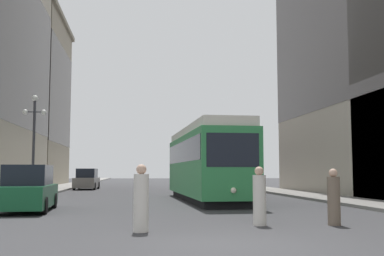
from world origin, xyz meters
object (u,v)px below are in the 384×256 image
Objects in this scene: parked_car_left_near at (87,180)px; pedestrian_on_sidewalk at (259,198)px; parked_car_left_mid at (28,190)px; transit_bus at (215,167)px; lamp_post_left_far at (34,130)px; streetcar at (206,162)px; pedestrian_crossing_near at (141,200)px; pedestrian_crossing_far at (334,199)px.

parked_car_left_near is 30.01m from pedestrian_on_sidewalk.
transit_bus is at bearing 58.18° from parked_car_left_mid.
lamp_post_left_far is at bearing 87.90° from pedestrian_on_sidewalk.
parked_car_left_near is at bearing 81.76° from lamp_post_left_far.
lamp_post_left_far is (-1.90, -13.12, 3.23)m from parked_car_left_near.
transit_bus reaches higher than pedestrian_on_sidewalk.
transit_bus is 22.33m from parked_car_left_mid.
transit_bus is 2.40× the size of parked_car_left_mid.
streetcar is at bearing 55.59° from pedestrian_on_sidewalk.
parked_car_left_mid is 2.84× the size of pedestrian_on_sidewalk.
pedestrian_on_sidewalk is 0.28× the size of lamp_post_left_far.
pedestrian_crossing_near is at bearing -105.51° from transit_bus.
parked_car_left_mid reaches higher than pedestrian_crossing_far.
lamp_post_left_far is (-12.74, -9.55, 2.13)m from transit_bus.
transit_bus is 25.67m from pedestrian_crossing_far.
parked_car_left_near reaches higher than pedestrian_crossing_far.
pedestrian_crossing_far is (9.98, -29.20, -0.08)m from parked_car_left_near.
transit_bus is 6.80× the size of pedestrian_on_sidewalk.
transit_bus is 16.06m from lamp_post_left_far.
parked_car_left_mid is 9.80m from pedestrian_on_sidewalk.
parked_car_left_mid is at bearing -120.87° from transit_bus.
streetcar is 2.64× the size of parked_car_left_mid.
pedestrian_crossing_near is (4.37, -7.01, -0.03)m from parked_car_left_mid.
pedestrian_crossing_near is 5.68m from pedestrian_crossing_far.
pedestrian_crossing_near is at bearing -107.50° from streetcar.
pedestrian_on_sidewalk is (-0.17, -11.72, -1.31)m from streetcar.
parked_car_left_mid is at bearing -111.61° from pedestrian_crossing_near.
streetcar is at bearing -63.00° from parked_car_left_near.
streetcar is 9.95m from parked_car_left_mid.
pedestrian_crossing_near is (4.37, -30.08, -0.03)m from parked_car_left_near.
parked_car_left_mid is 10.63m from lamp_post_left_far.
pedestrian_crossing_far is 0.27× the size of lamp_post_left_far.
streetcar is 7.49× the size of pedestrian_on_sidewalk.
pedestrian_crossing_far is at bearing -93.71° from transit_bus.
parked_car_left_mid is 0.80× the size of lamp_post_left_far.
streetcar reaches higher than parked_car_left_mid.
transit_bus is 25.61m from pedestrian_on_sidewalk.
parked_car_left_near is at bearing 87.24° from parked_car_left_mid.
streetcar reaches higher than pedestrian_crossing_far.
lamp_post_left_far is at bearing -96.05° from parked_car_left_near.
pedestrian_on_sidewalk is 18.88m from lamp_post_left_far.
pedestrian_crossing_near is 1.06× the size of pedestrian_crossing_far.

